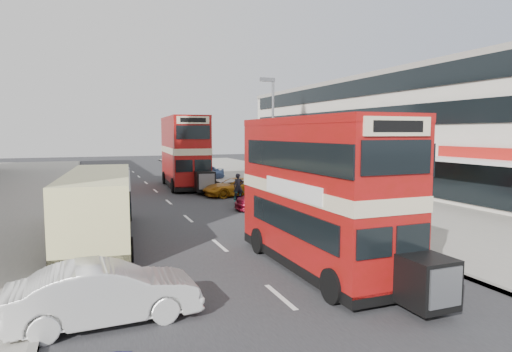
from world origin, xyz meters
name	(u,v)px	position (x,y,z in m)	size (l,w,h in m)	color
ground	(315,326)	(0.00, 0.00, 0.00)	(160.00, 160.00, 0.00)	#28282B
road_surface	(169,202)	(0.00, 20.00, 0.01)	(12.00, 90.00, 0.01)	#28282B
pavement_right	(328,192)	(12.00, 20.00, 0.07)	(12.00, 90.00, 0.15)	gray
kerb_left	(68,207)	(-6.10, 20.00, 0.07)	(0.20, 90.00, 0.16)	gray
kerb_right	(255,196)	(6.10, 20.00, 0.07)	(0.20, 90.00, 0.16)	gray
commercial_row	(398,131)	(19.95, 22.00, 4.70)	(9.90, 46.20, 9.30)	beige
street_lamp	(272,129)	(6.52, 18.00, 4.78)	(1.00, 0.20, 8.12)	slate
bus_main	(320,193)	(2.27, 3.91, 2.58)	(2.54, 8.92, 4.91)	black
bus_second	(185,152)	(2.67, 27.53, 2.99)	(3.32, 10.46, 5.69)	black
coach	(99,203)	(-4.53, 10.85, 1.58)	(3.37, 10.27, 2.68)	black
car_left_front	(106,293)	(-4.60, 2.00, 0.74)	(1.56, 4.46, 1.47)	silver
car_right_a	(275,198)	(5.46, 15.02, 0.70)	(1.97, 4.83, 1.40)	maroon
car_right_b	(235,187)	(4.98, 21.18, 0.65)	(2.17, 4.71, 1.31)	#B56A12
car_right_c	(201,173)	(5.17, 32.16, 0.75)	(1.78, 4.43, 1.51)	#5474A8
pedestrian_near	(326,196)	(7.67, 12.79, 1.00)	(0.63, 0.43, 1.70)	gray
cyclist	(238,195)	(3.88, 17.11, 0.67)	(0.71, 1.80, 2.02)	gray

